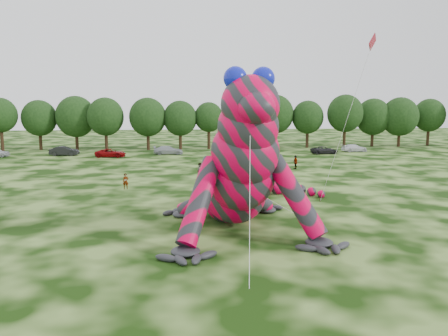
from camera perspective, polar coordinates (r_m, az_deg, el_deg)
name	(u,v)px	position (r m, az deg, el deg)	size (l,w,h in m)	color
ground	(259,251)	(25.59, 4.57, -10.72)	(240.00, 240.00, 0.00)	#16330A
inflatable_gecko	(230,148)	(30.81, 0.84, 2.63)	(17.76, 21.09, 10.54)	#DC003C
flying_kite	(369,53)	(36.32, 18.38, 14.02)	(3.31, 3.61, 13.91)	red
tree_3	(1,125)	(86.74, -27.12, 5.07)	(5.81, 5.23, 9.44)	black
tree_4	(40,125)	(86.32, -22.94, 5.19)	(6.22, 5.60, 9.06)	black
tree_5	(76,123)	(84.36, -18.76, 5.60)	(7.16, 6.44, 9.80)	black
tree_6	(106,124)	(81.59, -15.20, 5.57)	(6.52, 5.86, 9.49)	black
tree_7	(148,124)	(80.85, -9.92, 5.70)	(6.68, 6.01, 9.48)	black
tree_8	(180,125)	(80.85, -5.74, 5.60)	(6.14, 5.53, 8.94)	black
tree_9	(209,126)	(81.40, -2.00, 5.56)	(5.27, 4.74, 8.68)	black
tree_10	(242,120)	(83.25, 2.31, 6.25)	(7.09, 6.38, 10.50)	black
tree_11	(275,121)	(84.04, 6.69, 6.07)	(7.01, 6.31, 10.07)	black
tree_12	(308,124)	(85.19, 10.86, 5.64)	(5.99, 5.39, 8.97)	black
tree_13	(345,121)	(86.91, 15.51, 5.92)	(6.83, 6.15, 10.13)	black
tree_14	(373,123)	(90.87, 18.88, 5.64)	(6.82, 6.14, 9.40)	black
tree_15	(400,122)	(92.22, 21.97, 5.59)	(7.17, 6.45, 9.63)	black
tree_16	(429,122)	(97.04, 25.19, 5.44)	(6.26, 5.63, 9.37)	black
car_1	(64,151)	(75.53, -20.14, 2.10)	(1.59, 4.56, 1.50)	black
car_2	(111,153)	(71.15, -14.58, 1.91)	(2.19, 4.74, 1.32)	maroon
car_3	(168,150)	(73.24, -7.29, 2.33)	(1.97, 4.85, 1.41)	#9EA3A7
car_4	(229,152)	(70.71, 0.59, 2.14)	(1.54, 3.84, 1.31)	#162344
car_5	(261,151)	(71.72, 4.82, 2.24)	(1.51, 4.32, 1.42)	beige
car_6	(324,150)	(75.28, 12.97, 2.29)	(2.08, 4.52, 1.26)	black
car_7	(354,148)	(79.98, 16.66, 2.52)	(1.84, 4.52, 1.31)	white
spectator_3	(295,162)	(57.14, 9.31, 0.76)	(1.03, 0.43, 1.76)	gray
spectator_1	(200,171)	(49.22, -3.14, -0.35)	(0.86, 0.67, 1.78)	gray
spectator_0	(126,181)	(44.14, -12.73, -1.71)	(0.57, 0.37, 1.56)	gray
spectator_5	(230,184)	(41.52, 0.80, -2.10)	(1.49, 0.48, 1.61)	gray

